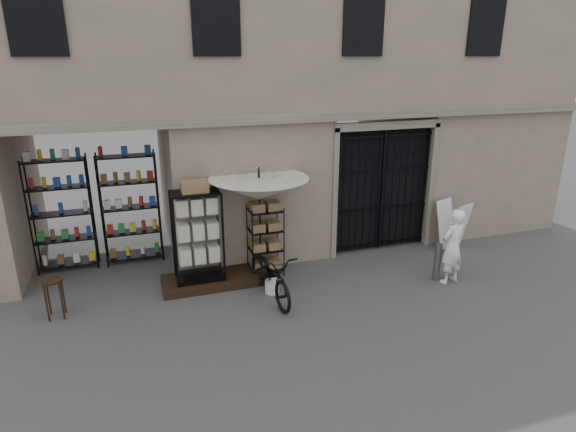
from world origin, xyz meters
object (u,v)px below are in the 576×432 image
object	(u,v)px
bicycle	(271,297)
market_umbrella	(259,183)
steel_bollard	(437,262)
shopkeeper	(448,282)
wooden_stool	(55,298)
display_cabinet	(198,241)
easel_sign	(452,226)
white_bucket	(272,286)
wire_rack	(265,242)

from	to	relation	value
bicycle	market_umbrella	bearing A→B (deg)	79.60
steel_bollard	shopkeeper	bearing A→B (deg)	-40.89
bicycle	wooden_stool	distance (m)	3.90
display_cabinet	market_umbrella	size ratio (longest dim) A/B	0.70
steel_bollard	wooden_stool	bearing A→B (deg)	173.40
steel_bollard	easel_sign	xyz separation A→B (m)	(1.30, 1.30, 0.21)
white_bucket	steel_bollard	size ratio (longest dim) A/B	0.35
wooden_stool	steel_bollard	xyz separation A→B (m)	(7.36, -0.85, 0.01)
market_umbrella	shopkeeper	world-z (taller)	market_umbrella
easel_sign	steel_bollard	bearing A→B (deg)	-154.79
market_umbrella	white_bucket	distance (m)	2.07
display_cabinet	wooden_stool	world-z (taller)	display_cabinet
white_bucket	bicycle	bearing A→B (deg)	-114.29
display_cabinet	white_bucket	distance (m)	1.72
easel_sign	shopkeeper	bearing A→B (deg)	-146.78
white_bucket	bicycle	distance (m)	0.25
white_bucket	easel_sign	bearing A→B (deg)	9.27
display_cabinet	market_umbrella	xyz separation A→B (m)	(1.27, -0.00, 1.08)
wooden_stool	steel_bollard	bearing A→B (deg)	-6.60
steel_bollard	shopkeeper	size ratio (longest dim) A/B	0.51
wire_rack	bicycle	bearing A→B (deg)	-100.14
market_umbrella	easel_sign	bearing A→B (deg)	0.05
white_bucket	market_umbrella	bearing A→B (deg)	91.56
wire_rack	easel_sign	world-z (taller)	wire_rack
wire_rack	wooden_stool	distance (m)	4.10
market_umbrella	shopkeeper	size ratio (longest dim) A/B	1.81
display_cabinet	bicycle	world-z (taller)	display_cabinet
display_cabinet	market_umbrella	world-z (taller)	market_umbrella
easel_sign	market_umbrella	bearing A→B (deg)	160.24
display_cabinet	wooden_stool	bearing A→B (deg)	177.93
steel_bollard	bicycle	bearing A→B (deg)	174.47
white_bucket	bicycle	world-z (taller)	bicycle
white_bucket	steel_bollard	bearing A→B (deg)	-8.83
easel_sign	wire_rack	bearing A→B (deg)	159.20
wire_rack	bicycle	distance (m)	1.30
shopkeeper	display_cabinet	bearing A→B (deg)	-32.53
market_umbrella	easel_sign	xyz separation A→B (m)	(4.75, 0.00, -1.45)
wire_rack	market_umbrella	world-z (taller)	market_umbrella
steel_bollard	shopkeeper	distance (m)	0.48
display_cabinet	easel_sign	xyz separation A→B (m)	(6.02, 0.00, -0.37)
market_umbrella	white_bucket	xyz separation A→B (m)	(0.02, -0.77, -1.92)
wire_rack	shopkeeper	distance (m)	3.90
white_bucket	shopkeeper	xyz separation A→B (m)	(3.62, -0.70, -0.13)
wooden_stool	shopkeeper	xyz separation A→B (m)	(7.55, -1.02, -0.39)
wire_rack	market_umbrella	distance (m)	1.32
white_bucket	easel_sign	distance (m)	4.82
wooden_stool	market_umbrella	bearing A→B (deg)	6.53
bicycle	wooden_stool	world-z (taller)	bicycle
white_bucket	shopkeeper	bearing A→B (deg)	-10.95
wire_rack	market_umbrella	size ratio (longest dim) A/B	0.54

